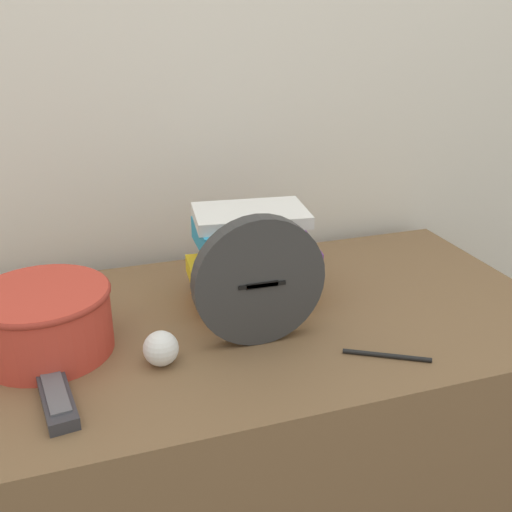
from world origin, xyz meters
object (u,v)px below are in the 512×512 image
at_px(tv_remote, 56,397).
at_px(crumpled_paper_ball, 161,348).
at_px(book_stack, 252,257).
at_px(pen, 387,355).
at_px(basket, 44,319).
at_px(desk_clock, 259,281).

bearing_deg(tv_remote, crumpled_paper_ball, 18.77).
height_order(book_stack, crumpled_paper_ball, book_stack).
bearing_deg(pen, basket, 159.32).
xyz_separation_m(basket, tv_remote, (0.01, -0.16, -0.05)).
distance_m(tv_remote, crumpled_paper_ball, 0.17).
distance_m(basket, pen, 0.57).
bearing_deg(basket, crumpled_paper_ball, -30.09).
xyz_separation_m(book_stack, basket, (-0.39, -0.08, -0.03)).
bearing_deg(book_stack, basket, -168.66).
relative_size(desk_clock, crumpled_paper_ball, 3.94).
distance_m(basket, tv_remote, 0.17).
bearing_deg(tv_remote, pen, -4.77).
height_order(basket, tv_remote, basket).
height_order(book_stack, basket, book_stack).
bearing_deg(desk_clock, pen, -32.92).
bearing_deg(crumpled_paper_ball, basket, 149.91).
height_order(basket, crumpled_paper_ball, basket).
xyz_separation_m(desk_clock, tv_remote, (-0.34, -0.08, -0.10)).
xyz_separation_m(desk_clock, pen, (0.18, -0.12, -0.11)).
distance_m(tv_remote, pen, 0.52).
xyz_separation_m(tv_remote, pen, (0.52, -0.04, -0.01)).
relative_size(desk_clock, basket, 1.01).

